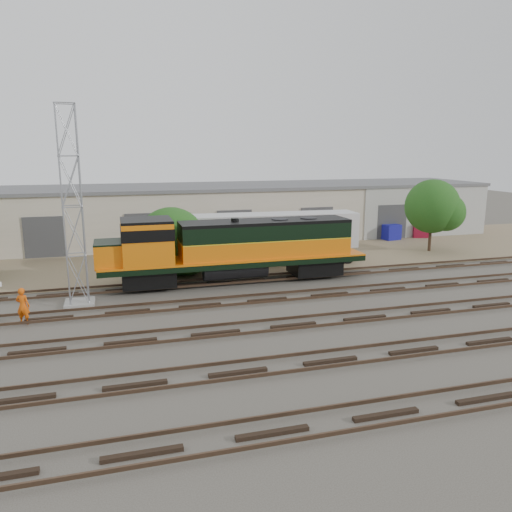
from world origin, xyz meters
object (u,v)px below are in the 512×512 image
object	(u,v)px
locomotive	(231,247)
worker	(23,306)
signal_tower	(73,211)
semi_trailer	(278,232)

from	to	relation	value
locomotive	worker	distance (m)	13.01
locomotive	worker	bearing A→B (deg)	-158.20
worker	locomotive	bearing A→B (deg)	-137.50
signal_tower	worker	xyz separation A→B (m)	(-2.54, -2.65, -4.47)
worker	signal_tower	bearing A→B (deg)	-113.17
locomotive	worker	size ratio (longest dim) A/B	9.22
locomotive	worker	xyz separation A→B (m)	(-12.00, -4.80, -1.47)
signal_tower	semi_trailer	distance (m)	16.03
signal_tower	locomotive	bearing A→B (deg)	12.83
locomotive	semi_trailer	world-z (taller)	locomotive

